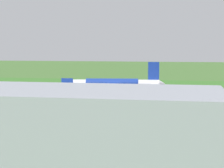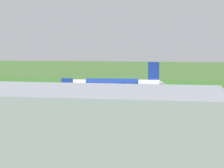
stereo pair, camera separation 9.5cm
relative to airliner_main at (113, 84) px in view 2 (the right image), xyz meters
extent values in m
plane|color=#477233|center=(-5.20, 0.05, -4.35)|extent=(800.00, 800.00, 0.00)
cube|color=#38383D|center=(-5.20, 0.05, -4.32)|extent=(600.00, 38.70, 0.06)
cube|color=gray|center=(-5.20, 51.12, -4.33)|extent=(440.00, 110.00, 0.05)
cube|color=#3C782B|center=(-5.20, -36.45, -4.33)|extent=(600.00, 80.00, 0.04)
cylinder|color=white|center=(0.38, 0.05, -0.15)|extent=(48.25, 12.11, 5.20)
cone|color=white|center=(25.61, 3.75, -0.15)|extent=(3.68, 5.32, 4.94)
cone|color=white|center=(-24.56, -3.60, 0.45)|extent=(4.10, 4.88, 4.42)
cube|color=#19389E|center=(-20.52, -3.01, 6.95)|extent=(5.61, 1.31, 9.00)
cube|color=white|center=(-21.32, 2.43, 0.65)|extent=(5.26, 9.48, 0.36)
cube|color=white|center=(-19.72, -8.45, 0.65)|extent=(5.26, 9.48, 0.36)
cube|color=white|center=(-2.21, 10.79, -0.55)|extent=(9.13, 22.64, 0.35)
cube|color=white|center=(0.98, -10.97, -0.55)|extent=(9.13, 22.64, 0.35)
cylinder|color=#23284C|center=(0.77, 7.69, -3.03)|extent=(4.86, 3.42, 2.80)
cylinder|color=#23284C|center=(2.95, -7.15, -3.03)|extent=(4.86, 3.42, 2.80)
cylinder|color=black|center=(18.42, 2.70, -2.64)|extent=(0.70, 0.70, 3.42)
cylinder|color=black|center=(-3.17, 3.58, -2.64)|extent=(0.70, 0.70, 3.42)
cylinder|color=black|center=(-2.01, -4.34, -2.64)|extent=(0.70, 0.70, 3.42)
cylinder|color=#19389E|center=(0.38, 0.05, 0.37)|extent=(26.88, 9.00, 5.23)
cylinder|color=white|center=(-46.88, 55.29, -0.84)|extent=(40.24, 6.02, 4.34)
cone|color=white|center=(-25.60, 56.18, -0.84)|extent=(2.68, 4.23, 4.13)
cube|color=white|center=(-47.33, 46.07, -1.18)|extent=(5.78, 18.57, 0.29)
cylinder|color=black|center=(-46.88, 55.29, -3.68)|extent=(0.67, 0.67, 1.34)
cylinder|color=white|center=(22.69, 56.67, -1.15)|extent=(36.73, 5.31, 3.97)
cone|color=white|center=(3.49, 55.97, -0.69)|extent=(2.79, 3.47, 3.37)
cube|color=#19389E|center=(6.60, 56.08, 4.27)|extent=(4.28, 0.54, 6.86)
cube|color=white|center=(21.62, 65.03, -1.45)|extent=(5.19, 16.94, 0.27)
cube|color=white|center=(22.24, 48.26, -1.45)|extent=(5.19, 16.94, 0.27)
cylinder|color=black|center=(22.69, 56.67, -3.74)|extent=(0.61, 0.61, 1.22)
cube|color=gold|center=(31.95, 27.54, -3.66)|extent=(4.42, 4.00, 0.75)
cube|color=#2D333D|center=(31.79, 27.41, -3.01)|extent=(2.78, 2.69, 0.55)
cylinder|color=black|center=(32.54, 29.07, -4.03)|extent=(0.64, 0.57, 0.64)
cylinder|color=black|center=(33.58, 27.72, -4.03)|extent=(0.64, 0.57, 0.64)
cylinder|color=black|center=(30.33, 27.35, -4.03)|extent=(0.64, 0.57, 0.64)
cylinder|color=black|center=(31.37, 26.01, -4.03)|extent=(0.64, 0.57, 0.64)
cube|color=#B21914|center=(-39.47, 13.30, -3.25)|extent=(2.31, 2.31, 1.30)
cube|color=silver|center=(-39.62, 16.10, -2.80)|extent=(2.50, 3.92, 2.20)
cylinder|color=black|center=(-38.47, 13.35, -3.90)|extent=(0.35, 0.91, 0.90)
cylinder|color=black|center=(-40.47, 13.25, -3.90)|extent=(0.35, 0.91, 0.90)
cylinder|color=black|center=(-38.65, 16.75, -3.90)|extent=(0.35, 0.91, 0.90)
cylinder|color=black|center=(-40.65, 16.64, -3.90)|extent=(0.35, 0.91, 0.90)
cube|color=silver|center=(0.08, 28.11, -3.66)|extent=(3.90, 4.47, 0.75)
cube|color=#2D333D|center=(-0.03, 28.28, -3.01)|extent=(2.66, 2.78, 0.55)
cylinder|color=black|center=(1.59, 27.46, -4.03)|extent=(0.55, 0.65, 0.64)
cylinder|color=black|center=(0.20, 26.48, -4.03)|extent=(0.55, 0.65, 0.64)
cylinder|color=black|center=(-0.03, 29.75, -4.03)|extent=(0.55, 0.65, 0.64)
cylinder|color=black|center=(-1.42, 28.76, -4.03)|extent=(0.55, 0.65, 0.64)
cylinder|color=slate|center=(6.84, -40.85, -3.54)|extent=(0.10, 0.10, 1.63)
cube|color=red|center=(6.84, -40.87, -2.42)|extent=(0.60, 0.04, 0.60)
cone|color=orange|center=(10.69, -36.40, -4.08)|extent=(0.40, 0.40, 0.55)
camera|label=1|loc=(-33.61, 184.22, 19.06)|focal=59.18mm
camera|label=2|loc=(-33.71, 184.21, 19.06)|focal=59.18mm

